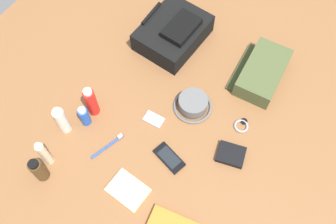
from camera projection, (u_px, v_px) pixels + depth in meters
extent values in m
cube|color=brown|center=(168.00, 117.00, 1.63)|extent=(2.64, 2.02, 0.02)
cube|color=black|center=(173.00, 33.00, 1.76)|extent=(0.34, 0.27, 0.10)
cube|color=black|center=(181.00, 28.00, 1.69)|extent=(0.18, 0.12, 0.03)
cylinder|color=black|center=(151.00, 13.00, 1.74)|extent=(0.15, 0.02, 0.02)
cube|color=#47512D|center=(263.00, 73.00, 1.67)|extent=(0.30, 0.18, 0.09)
cube|color=#394124|center=(243.00, 68.00, 1.73)|extent=(0.28, 0.08, 0.01)
cylinder|color=#5F5F5F|center=(193.00, 103.00, 1.61)|extent=(0.13, 0.13, 0.05)
torus|color=#5F5F5F|center=(193.00, 106.00, 1.64)|extent=(0.17, 0.17, 0.01)
cylinder|color=#473319|center=(39.00, 170.00, 1.45)|extent=(0.05, 0.05, 0.13)
cylinder|color=black|center=(33.00, 164.00, 1.38)|extent=(0.04, 0.04, 0.01)
cylinder|color=beige|center=(45.00, 154.00, 1.46)|extent=(0.03, 0.03, 0.15)
cylinder|color=beige|center=(38.00, 146.00, 1.39)|extent=(0.03, 0.03, 0.01)
cylinder|color=white|center=(62.00, 121.00, 1.53)|extent=(0.05, 0.05, 0.15)
cylinder|color=silver|center=(57.00, 112.00, 1.46)|extent=(0.03, 0.03, 0.01)
cylinder|color=blue|center=(85.00, 117.00, 1.57)|extent=(0.04, 0.04, 0.10)
cylinder|color=silver|center=(82.00, 110.00, 1.52)|extent=(0.03, 0.03, 0.01)
cylinder|color=red|center=(91.00, 102.00, 1.57)|extent=(0.05, 0.05, 0.16)
cylinder|color=silver|center=(87.00, 92.00, 1.49)|extent=(0.04, 0.04, 0.01)
cube|color=black|center=(169.00, 158.00, 1.53)|extent=(0.10, 0.15, 0.01)
cube|color=black|center=(169.00, 157.00, 1.52)|extent=(0.08, 0.10, 0.00)
cube|color=#B7B7BC|center=(154.00, 119.00, 1.61)|extent=(0.06, 0.09, 0.01)
cylinder|color=silver|center=(157.00, 120.00, 1.60)|extent=(0.03, 0.03, 0.00)
torus|color=#99999E|center=(241.00, 126.00, 1.60)|extent=(0.06, 0.06, 0.01)
cylinder|color=black|center=(244.00, 121.00, 1.61)|extent=(0.03, 0.03, 0.01)
cylinder|color=blue|center=(107.00, 147.00, 1.55)|extent=(0.16, 0.06, 0.01)
cube|color=white|center=(120.00, 136.00, 1.56)|extent=(0.02, 0.02, 0.01)
cube|color=black|center=(231.00, 154.00, 1.53)|extent=(0.11, 0.13, 0.02)
cube|color=beige|center=(128.00, 190.00, 1.47)|extent=(0.12, 0.16, 0.02)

